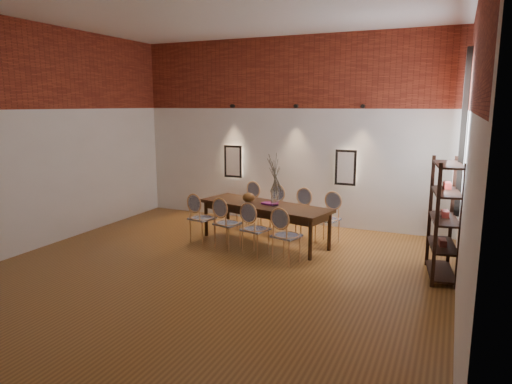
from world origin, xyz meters
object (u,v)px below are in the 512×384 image
at_px(chair_near_b, 228,223).
at_px(vase, 275,198).
at_px(chair_far_d, 328,219).
at_px(chair_near_a, 202,218).
at_px(chair_near_d, 286,235).
at_px(chair_far_b, 272,210).
at_px(book, 269,203).
at_px(shelving_rack, 444,219).
at_px(bowl, 249,198).
at_px(chair_far_c, 299,214).
at_px(chair_near_c, 256,229).
at_px(chair_far_a, 248,205).
at_px(dining_table, 264,223).

distance_m(chair_near_b, vase, 0.99).
bearing_deg(chair_far_d, chair_near_a, 35.76).
distance_m(chair_near_d, chair_far_b, 1.88).
height_order(book, shelving_rack, shelving_rack).
bearing_deg(bowl, chair_far_c, 34.35).
height_order(chair_near_a, chair_near_d, same).
xyz_separation_m(chair_near_c, chair_far_b, (-0.29, 1.50, 0.00)).
relative_size(book, shelving_rack, 0.14).
bearing_deg(chair_far_c, chair_far_b, 0.00).
xyz_separation_m(chair_near_c, chair_far_a, (-0.91, 1.65, 0.00)).
bearing_deg(dining_table, chair_far_b, 114.84).
height_order(bowl, book, bowl).
height_order(chair_far_c, book, chair_far_c).
xyz_separation_m(chair_near_a, shelving_rack, (4.23, -0.08, 0.43)).
height_order(chair_near_a, chair_far_c, same).
distance_m(dining_table, chair_far_d, 1.19).
distance_m(chair_far_d, book, 1.13).
bearing_deg(chair_near_b, bowl, 92.01).
bearing_deg(chair_far_a, chair_near_a, 90.00).
distance_m(chair_near_a, chair_far_a, 1.38).
distance_m(chair_near_a, bowl, 0.96).
bearing_deg(chair_far_a, chair_far_b, 180.00).
bearing_deg(chair_near_d, bowl, 153.78).
relative_size(chair_near_b, chair_near_d, 1.00).
relative_size(chair_near_a, shelving_rack, 0.52).
bearing_deg(vase, dining_table, 166.14).
distance_m(chair_near_d, bowl, 1.50).
relative_size(chair_near_b, bowl, 3.92).
xyz_separation_m(dining_table, chair_far_b, (-0.15, 0.75, 0.09)).
xyz_separation_m(dining_table, chair_far_d, (1.10, 0.44, 0.09)).
distance_m(chair_far_a, book, 1.26).
height_order(dining_table, chair_near_d, chair_near_d).
bearing_deg(chair_far_a, chair_near_b, 114.84).
relative_size(chair_near_a, chair_near_b, 1.00).
distance_m(dining_table, chair_near_b, 0.77).
bearing_deg(shelving_rack, chair_near_a, 170.87).
relative_size(chair_near_d, chair_far_c, 1.00).
height_order(bowl, shelving_rack, shelving_rack).
distance_m(vase, book, 0.21).
xyz_separation_m(chair_near_c, bowl, (-0.49, 0.78, 0.37)).
relative_size(chair_far_c, chair_far_d, 1.00).
height_order(chair_near_d, chair_far_c, same).
bearing_deg(chair_far_b, book, 121.67).
distance_m(chair_near_b, chair_far_a, 1.52).
height_order(dining_table, chair_near_c, chair_near_c).
bearing_deg(chair_near_d, chair_far_b, 132.79).
xyz_separation_m(chair_near_c, book, (-0.06, 0.77, 0.30)).
bearing_deg(chair_near_d, chair_far_c, 114.84).
relative_size(chair_far_b, bowl, 3.92).
relative_size(chair_near_a, bowl, 3.92).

